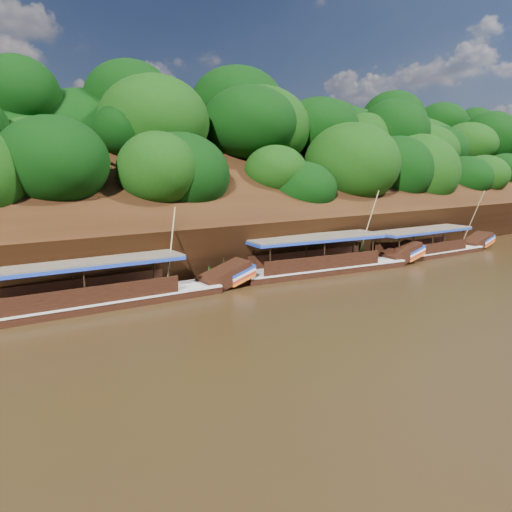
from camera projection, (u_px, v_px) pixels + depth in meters
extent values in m
plane|color=black|center=(382.00, 300.00, 28.12)|extent=(160.00, 160.00, 0.00)
cube|color=black|center=(229.00, 215.00, 40.27)|extent=(120.00, 16.12, 13.64)
cube|color=black|center=(174.00, 243.00, 48.88)|extent=(120.00, 24.00, 12.00)
ellipsoid|color=#0B3F0A|center=(166.00, 221.00, 36.02)|extent=(18.00, 8.00, 6.40)
ellipsoid|color=#0B3F0A|center=(186.00, 146.00, 44.84)|extent=(24.00, 11.00, 8.40)
ellipsoid|color=#0B3F0A|center=(427.00, 204.00, 52.88)|extent=(18.00, 8.00, 6.00)
ellipsoid|color=#0B3F0A|center=(427.00, 155.00, 63.65)|extent=(22.00, 10.00, 8.00)
cube|color=black|center=(428.00, 256.00, 41.49)|extent=(12.33, 2.53, 0.86)
cube|color=silver|center=(428.00, 252.00, 41.42)|extent=(12.33, 2.59, 0.10)
cube|color=black|center=(477.00, 242.00, 45.14)|extent=(2.94, 1.68, 1.67)
cube|color=#1A3AAE|center=(482.00, 238.00, 45.51)|extent=(1.56, 1.69, 0.62)
cube|color=red|center=(482.00, 241.00, 45.57)|extent=(1.56, 1.69, 0.62)
cube|color=brown|center=(423.00, 230.00, 40.66)|extent=(9.68, 2.75, 0.11)
cube|color=#1A3AAE|center=(423.00, 231.00, 40.68)|extent=(9.68, 2.75, 0.17)
cylinder|color=tan|center=(473.00, 217.00, 43.43)|extent=(0.97, 2.24, 4.70)
cube|color=black|center=(324.00, 273.00, 35.24)|extent=(13.16, 4.04, 0.97)
cube|color=silver|center=(324.00, 266.00, 35.16)|extent=(13.17, 4.11, 0.11)
cube|color=black|center=(401.00, 254.00, 38.50)|extent=(3.28, 2.17, 1.83)
cube|color=#1A3AAE|center=(409.00, 249.00, 38.82)|extent=(1.82, 2.04, 0.66)
cube|color=red|center=(409.00, 253.00, 38.89)|extent=(1.82, 2.04, 0.66)
cube|color=brown|center=(316.00, 237.00, 34.40)|extent=(10.42, 4.03, 0.13)
cube|color=#1A3AAE|center=(316.00, 239.00, 34.42)|extent=(10.42, 4.03, 0.19)
cylinder|color=tan|center=(368.00, 226.00, 35.62)|extent=(0.44, 1.54, 5.17)
cube|color=black|center=(98.00, 307.00, 26.60)|extent=(14.06, 2.83, 0.95)
cube|color=silver|center=(97.00, 299.00, 26.52)|extent=(14.06, 2.90, 0.11)
cube|color=black|center=(225.00, 276.00, 30.75)|extent=(3.35, 1.87, 1.88)
cube|color=#1A3AAE|center=(237.00, 269.00, 31.17)|extent=(1.78, 1.88, 0.70)
cube|color=red|center=(237.00, 275.00, 31.24)|extent=(1.78, 1.88, 0.70)
cube|color=brown|center=(78.00, 262.00, 25.66)|extent=(11.04, 3.07, 0.13)
cube|color=#1A3AAE|center=(78.00, 265.00, 25.69)|extent=(11.04, 3.07, 0.19)
cylinder|color=tan|center=(171.00, 248.00, 28.22)|extent=(1.23, 1.09, 4.54)
cone|color=#306D1B|center=(84.00, 282.00, 27.86)|extent=(1.50, 1.50, 2.13)
cone|color=#306D1B|center=(212.00, 271.00, 32.26)|extent=(1.50, 1.50, 1.44)
cone|color=#306D1B|center=(299.00, 256.00, 36.56)|extent=(1.50, 1.50, 1.83)
cone|color=#306D1B|center=(357.00, 249.00, 39.87)|extent=(1.50, 1.50, 1.77)
cone|color=#306D1B|center=(396.00, 245.00, 42.82)|extent=(1.50, 1.50, 1.53)
cone|color=#306D1B|center=(438.00, 236.00, 47.37)|extent=(1.50, 1.50, 1.76)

